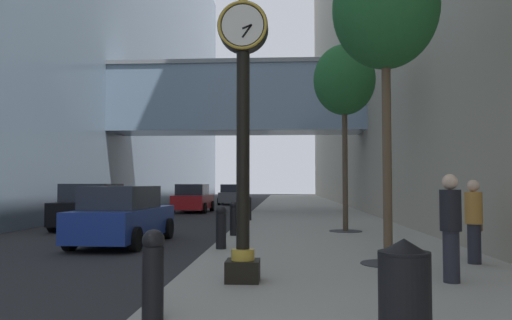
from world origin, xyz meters
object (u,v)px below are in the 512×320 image
Objects in this scene: bollard_sixth at (249,207)px; street_tree_mid_near at (344,81)px; street_clock at (243,122)px; pedestrian_walking at (474,219)px; bollard_third at (221,226)px; car_grey_near at (232,195)px; bollard_fourth at (234,217)px; street_tree_near at (385,11)px; car_blue_trailing at (123,216)px; car_black_far at (94,207)px; trash_bin at (405,290)px; bollard_nearest at (153,272)px; car_red_mid at (193,199)px; pedestrian_by_clock at (451,224)px; bollard_fifth at (242,212)px.

bollard_sixth is 7.60m from street_tree_mid_near.
street_clock reaches higher than bollard_sixth.
street_tree_mid_near reaches higher than pedestrian_walking.
car_grey_near is at bearing 95.40° from bollard_third.
street_tree_near is at bearing -56.04° from bollard_fourth.
bollard_sixth is at bearing 107.03° from street_tree_near.
car_black_far is at bearing 119.41° from car_blue_trailing.
street_tree_near is 6.09× the size of trash_bin.
bollard_fourth is 1.01× the size of trash_bin.
street_tree_mid_near is at bearing 72.08° from bollard_nearest.
trash_bin is at bearing -15.19° from bollard_nearest.
car_black_far is (-3.03, -22.65, 0.02)m from car_grey_near.
street_clock is 2.85× the size of pedestrian_walking.
bollard_nearest is 1.00× the size of bollard_third.
street_tree_mid_near is 1.55× the size of car_grey_near.
street_tree_near is 6.86m from trash_bin.
street_clock reaches higher than trash_bin.
street_tree_mid_near is 8.13m from pedestrian_walking.
bollard_nearest is at bearing -69.85° from car_blue_trailing.
bollard_sixth is 0.26× the size of car_red_mid.
bollard_fifth is at bearing 112.22° from pedestrian_by_clock.
bollard_nearest is at bearing -90.00° from bollard_fifth.
street_tree_mid_near is (2.75, 8.82, 2.46)m from street_clock.
street_tree_mid_near reaches higher than trash_bin.
car_grey_near is 0.96× the size of car_black_far.
street_clock reaches higher than bollard_nearest.
bollard_third is 0.17× the size of street_tree_near.
bollard_fourth is at bearing -90.00° from bollard_sixth.
street_tree_near reaches higher than bollard_fifth.
bollard_sixth is at bearing 26.42° from car_black_far.
bollard_fourth is at bearing 23.55° from car_blue_trailing.
car_red_mid is at bearing 99.25° from bollard_nearest.
car_blue_trailing reaches higher than bollard_fourth.
bollard_nearest is 1.00× the size of bollard_fourth.
car_blue_trailing reaches higher than bollard_fifth.
street_clock is at bearing -155.09° from pedestrian_walking.
bollard_third is at bearing -90.00° from bollard_sixth.
bollard_third is at bearing 90.00° from bollard_nearest.
bollard_nearest is at bearing 164.81° from trash_bin.
street_clock is 1.12× the size of car_black_far.
car_red_mid reaches higher than bollard_fifth.
street_tree_mid_near is 12.79m from trash_bin.
car_blue_trailing reaches higher than bollard_third.
bollard_fourth is 6.81m from car_black_far.
street_tree_near is 22.01m from car_red_mid.
bollard_third is at bearing -90.00° from bollard_fourth.
street_clock is 4.18m from street_tree_near.
car_red_mid reaches higher than car_grey_near.
street_clock is 9.56m from street_tree_mid_near.
bollard_fifth is 5.82m from car_black_far.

